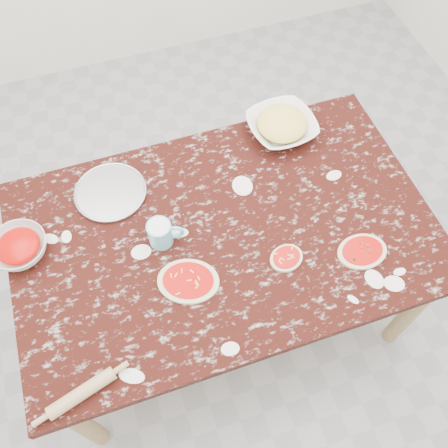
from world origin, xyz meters
TOP-DOWN VIEW (x-y plane):
  - ground at (0.00, 0.00)m, footprint 4.00×4.00m
  - worktable at (0.00, 0.00)m, footprint 1.60×1.00m
  - pizza_tray at (-0.37, 0.31)m, footprint 0.36×0.36m
  - sauce_bowl at (-0.74, 0.15)m, footprint 0.26×0.26m
  - cheese_bowl at (0.39, 0.39)m, footprint 0.31×0.31m
  - flour_mug at (-0.23, 0.03)m, footprint 0.13×0.09m
  - pizza_left at (-0.19, -0.16)m, footprint 0.27×0.25m
  - pizza_mid at (0.18, -0.19)m, footprint 0.15×0.14m
  - pizza_right at (0.45, -0.25)m, footprint 0.19×0.14m
  - rolling_pin at (-0.62, -0.43)m, footprint 0.23×0.11m

SIDE VIEW (x-z plane):
  - ground at x=0.00m, z-range 0.00..0.00m
  - worktable at x=0.00m, z-range 0.29..1.04m
  - pizza_tray at x=-0.37m, z-range 0.75..0.76m
  - pizza_left at x=-0.19m, z-range 0.75..0.77m
  - pizza_mid at x=0.18m, z-range 0.75..0.77m
  - pizza_right at x=0.45m, z-range 0.75..0.77m
  - rolling_pin at x=-0.62m, z-range 0.75..0.80m
  - sauce_bowl at x=-0.74m, z-range 0.75..0.82m
  - cheese_bowl at x=0.39m, z-range 0.75..0.82m
  - flour_mug at x=-0.23m, z-range 0.75..0.86m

